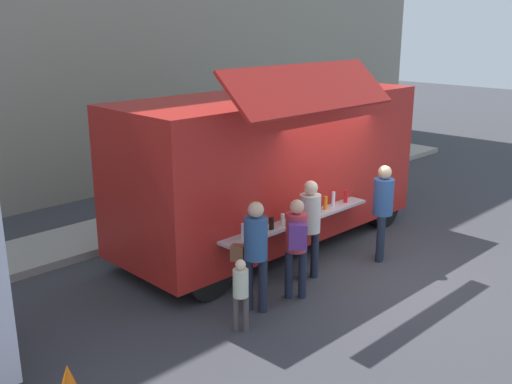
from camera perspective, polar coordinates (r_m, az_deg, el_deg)
ground_plane at (r=10.80m, az=10.24°, el=-7.09°), size 60.00×60.00×0.00m
curb_strip at (r=11.61m, az=-22.32°, el=-6.02°), size 28.00×1.60×0.15m
food_truck_main at (r=11.22m, az=1.52°, el=2.65°), size 6.26×3.01×3.56m
trash_bin at (r=16.14m, az=6.04°, el=2.54°), size 0.60×0.60×0.87m
customer_front_ordering at (r=9.84m, az=5.13°, el=-2.87°), size 0.56×0.36×1.72m
customer_mid_with_backpack at (r=9.12m, az=3.92°, el=-4.60°), size 0.50×0.50×1.62m
customer_rear_waiting at (r=8.73m, az=-0.12°, el=-5.35°), size 0.40×0.55×1.72m
customer_extra_browsing at (r=10.84m, az=12.13°, el=-1.16°), size 0.36×0.36×1.77m
child_near_queue at (r=8.32m, az=-1.49°, el=-9.30°), size 0.22×0.22×1.08m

